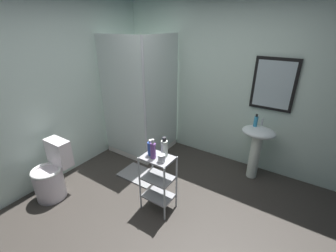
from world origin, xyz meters
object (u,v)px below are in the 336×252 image
object	(u,v)px
shampoo_bottle_blue	(151,148)
pedestal_sink	(257,142)
conditioner_bottle_purple	(153,150)
hand_soap_bottle	(256,121)
storage_cart	(158,179)
lotion_bottle_white	(164,148)
rinse_cup	(162,158)
bath_mat	(139,175)
shower_stall	(143,127)
toilet	(52,175)

from	to	relation	value
shampoo_bottle_blue	pedestal_sink	bearing A→B (deg)	55.33
conditioner_bottle_purple	hand_soap_bottle	bearing A→B (deg)	60.64
storage_cart	lotion_bottle_white	xyz separation A→B (m)	(0.05, 0.07, 0.41)
rinse_cup	shampoo_bottle_blue	bearing A→B (deg)	164.88
hand_soap_bottle	bath_mat	distance (m)	1.89
hand_soap_bottle	shampoo_bottle_blue	distance (m)	1.57
lotion_bottle_white	storage_cart	bearing A→B (deg)	-123.92
pedestal_sink	storage_cart	xyz separation A→B (m)	(-0.80, -1.31, -0.14)
storage_cart	bath_mat	world-z (taller)	storage_cart
shower_stall	toilet	distance (m)	1.61
pedestal_sink	toilet	xyz separation A→B (m)	(-2.11, -1.89, -0.26)
storage_cart	shampoo_bottle_blue	size ratio (longest dim) A/B	3.83
toilet	lotion_bottle_white	distance (m)	1.59
toilet	bath_mat	xyz separation A→B (m)	(0.68, 0.95, -0.31)
shower_stall	bath_mat	size ratio (longest dim) A/B	3.33
pedestal_sink	storage_cart	distance (m)	1.54
rinse_cup	hand_soap_bottle	bearing A→B (deg)	64.79
rinse_cup	bath_mat	size ratio (longest dim) A/B	0.15
pedestal_sink	hand_soap_bottle	bearing A→B (deg)	163.20
pedestal_sink	lotion_bottle_white	world-z (taller)	lotion_bottle_white
rinse_cup	bath_mat	distance (m)	1.14
pedestal_sink	bath_mat	world-z (taller)	pedestal_sink
conditioner_bottle_purple	bath_mat	bearing A→B (deg)	145.53
toilet	storage_cart	world-z (taller)	toilet
toilet	hand_soap_bottle	xyz separation A→B (m)	(2.05, 1.91, 0.57)
pedestal_sink	bath_mat	distance (m)	1.81
shower_stall	shampoo_bottle_blue	world-z (taller)	shower_stall
storage_cart	hand_soap_bottle	world-z (taller)	hand_soap_bottle
lotion_bottle_white	shampoo_bottle_blue	size ratio (longest dim) A/B	1.24
shampoo_bottle_blue	bath_mat	world-z (taller)	shampoo_bottle_blue
toilet	pedestal_sink	bearing A→B (deg)	41.74
pedestal_sink	rinse_cup	bearing A→B (deg)	-117.88
shower_stall	lotion_bottle_white	xyz separation A→B (m)	(1.09, -0.93, 0.38)
pedestal_sink	toilet	distance (m)	2.85
lotion_bottle_white	rinse_cup	bearing A→B (deg)	-70.68
storage_cart	shower_stall	bearing A→B (deg)	136.23
toilet	conditioner_bottle_purple	xyz separation A→B (m)	(1.28, 0.54, 0.53)
hand_soap_bottle	conditioner_bottle_purple	xyz separation A→B (m)	(-0.77, -1.37, -0.05)
pedestal_sink	shampoo_bottle_blue	distance (m)	1.61
toilet	lotion_bottle_white	xyz separation A→B (m)	(1.36, 0.65, 0.53)
toilet	bath_mat	size ratio (longest dim) A/B	1.27
shampoo_bottle_blue	conditioner_bottle_purple	bearing A→B (deg)	-32.48
lotion_bottle_white	conditioner_bottle_purple	world-z (taller)	lotion_bottle_white
shower_stall	conditioner_bottle_purple	size ratio (longest dim) A/B	8.48
rinse_cup	bath_mat	bearing A→B (deg)	149.74
lotion_bottle_white	conditioner_bottle_purple	bearing A→B (deg)	-127.43
rinse_cup	toilet	bearing A→B (deg)	-159.17
storage_cart	rinse_cup	distance (m)	0.36
shampoo_bottle_blue	rinse_cup	xyz separation A→B (m)	(0.19, -0.05, -0.04)
storage_cart	bath_mat	distance (m)	0.85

